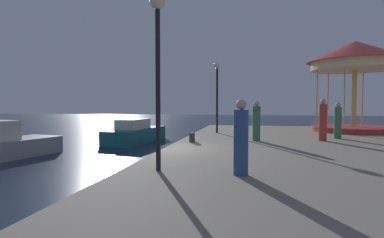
# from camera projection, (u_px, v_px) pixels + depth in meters

# --- Properties ---
(ground_plane) EXTENTS (120.00, 120.00, 0.00)m
(ground_plane) POSITION_uv_depth(u_px,v_px,m) (165.00, 169.00, 11.69)
(ground_plane) COLOR #162338
(quay_dock) EXTENTS (14.34, 26.05, 0.80)m
(quay_dock) POSITION_uv_depth(u_px,v_px,m) (372.00, 165.00, 10.32)
(quay_dock) COLOR gray
(quay_dock) RESTS_ON ground
(motorboat_grey) EXTENTS (2.96, 4.75, 1.71)m
(motorboat_grey) POSITION_uv_depth(u_px,v_px,m) (4.00, 144.00, 14.01)
(motorboat_grey) COLOR gray
(motorboat_grey) RESTS_ON ground
(motorboat_teal) EXTENTS (2.45, 5.65, 1.51)m
(motorboat_teal) POSITION_uv_depth(u_px,v_px,m) (136.00, 133.00, 19.85)
(motorboat_teal) COLOR #19606B
(motorboat_teal) RESTS_ON ground
(carousel) EXTENTS (5.57, 5.57, 5.44)m
(carousel) POSITION_uv_depth(u_px,v_px,m) (355.00, 64.00, 18.60)
(carousel) COLOR #B23333
(carousel) RESTS_ON quay_dock
(lamp_post_near_edge) EXTENTS (0.36, 0.36, 4.28)m
(lamp_post_near_edge) POSITION_uv_depth(u_px,v_px,m) (158.00, 51.00, 7.50)
(lamp_post_near_edge) COLOR black
(lamp_post_near_edge) RESTS_ON quay_dock
(lamp_post_mid_promenade) EXTENTS (0.36, 0.36, 4.04)m
(lamp_post_mid_promenade) POSITION_uv_depth(u_px,v_px,m) (217.00, 84.00, 17.67)
(lamp_post_mid_promenade) COLOR black
(lamp_post_mid_promenade) RESTS_ON quay_dock
(bollard_south) EXTENTS (0.24, 0.24, 0.40)m
(bollard_south) POSITION_uv_depth(u_px,v_px,m) (192.00, 137.00, 13.66)
(bollard_south) COLOR #2D2D33
(bollard_south) RESTS_ON quay_dock
(bollard_center) EXTENTS (0.24, 0.24, 0.40)m
(bollard_center) POSITION_uv_depth(u_px,v_px,m) (192.00, 138.00, 13.35)
(bollard_center) COLOR #2D2D33
(bollard_center) RESTS_ON quay_dock
(person_by_the_water) EXTENTS (0.34, 0.34, 1.80)m
(person_by_the_water) POSITION_uv_depth(u_px,v_px,m) (257.00, 122.00, 13.80)
(person_by_the_water) COLOR #387247
(person_by_the_water) RESTS_ON quay_dock
(person_far_corner) EXTENTS (0.34, 0.34, 1.89)m
(person_far_corner) POSITION_uv_depth(u_px,v_px,m) (323.00, 121.00, 13.84)
(person_far_corner) COLOR #B23833
(person_far_corner) RESTS_ON quay_dock
(person_mid_promenade) EXTENTS (0.34, 0.34, 1.75)m
(person_mid_promenade) POSITION_uv_depth(u_px,v_px,m) (241.00, 140.00, 7.12)
(person_mid_promenade) COLOR #2D4C8C
(person_mid_promenade) RESTS_ON quay_dock
(person_near_carousel) EXTENTS (0.34, 0.34, 1.75)m
(person_near_carousel) POSITION_uv_depth(u_px,v_px,m) (338.00, 121.00, 14.80)
(person_near_carousel) COLOR #387247
(person_near_carousel) RESTS_ON quay_dock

